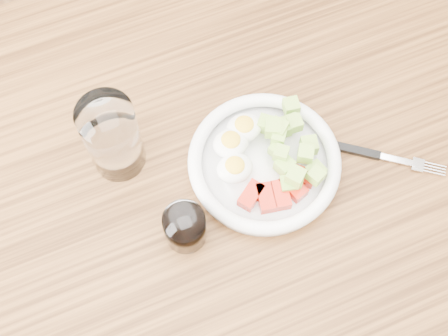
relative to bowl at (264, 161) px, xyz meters
The scene contains 6 objects.
ground 0.79m from the bowl, behind, with size 4.00×4.00×0.00m, color brown.
dining_table 0.13m from the bowl, behind, with size 1.50×0.90×0.77m.
bowl is the anchor object (origin of this frame).
fork 0.16m from the bowl, 15.59° to the right, with size 0.16×0.13×0.01m.
water_glass 0.22m from the bowl, 153.55° to the left, with size 0.08×0.08×0.14m, color white.
coffee_glass 0.16m from the bowl, 159.45° to the right, with size 0.06×0.06×0.07m.
Camera 1 is at (-0.15, -0.32, 1.64)m, focal length 50.00 mm.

